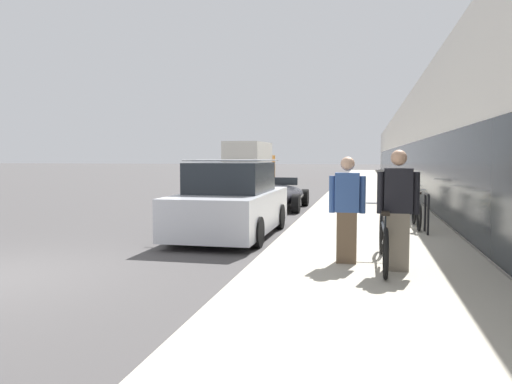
{
  "coord_description": "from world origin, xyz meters",
  "views": [
    {
      "loc": [
        5.36,
        -5.92,
        1.75
      ],
      "look_at": [
        1.49,
        11.65,
        0.47
      ],
      "focal_mm": 35.0,
      "sensor_mm": 36.0,
      "label": 1
    }
  ],
  "objects_px": {
    "person_rider": "(398,210)",
    "person_bystander": "(347,210)",
    "cruiser_bike_farthest": "(413,196)",
    "parked_sedan_curbside": "(231,203)",
    "tandem_bicycle": "(383,240)",
    "cruiser_bike_middle": "(412,203)",
    "bike_rack_hoop": "(427,209)",
    "cruiser_bike_nearest": "(416,212)",
    "vintage_roadster_curbside": "(279,195)",
    "moving_truck": "(250,162)"
  },
  "relations": [
    {
      "from": "person_rider",
      "to": "person_bystander",
      "type": "relative_size",
      "value": 1.06
    },
    {
      "from": "cruiser_bike_farthest",
      "to": "parked_sedan_curbside",
      "type": "relative_size",
      "value": 0.41
    },
    {
      "from": "tandem_bicycle",
      "to": "person_rider",
      "type": "relative_size",
      "value": 1.45
    },
    {
      "from": "cruiser_bike_middle",
      "to": "bike_rack_hoop",
      "type": "bearing_deg",
      "value": -89.34
    },
    {
      "from": "cruiser_bike_nearest",
      "to": "cruiser_bike_middle",
      "type": "height_order",
      "value": "same"
    },
    {
      "from": "tandem_bicycle",
      "to": "cruiser_bike_farthest",
      "type": "height_order",
      "value": "cruiser_bike_farthest"
    },
    {
      "from": "person_rider",
      "to": "bike_rack_hoop",
      "type": "height_order",
      "value": "person_rider"
    },
    {
      "from": "bike_rack_hoop",
      "to": "cruiser_bike_nearest",
      "type": "relative_size",
      "value": 0.47
    },
    {
      "from": "cruiser_bike_nearest",
      "to": "parked_sedan_curbside",
      "type": "distance_m",
      "value": 4.22
    },
    {
      "from": "bike_rack_hoop",
      "to": "vintage_roadster_curbside",
      "type": "bearing_deg",
      "value": 126.94
    },
    {
      "from": "person_bystander",
      "to": "cruiser_bike_nearest",
      "type": "bearing_deg",
      "value": 71.32
    },
    {
      "from": "person_rider",
      "to": "cruiser_bike_middle",
      "type": "bearing_deg",
      "value": 83.36
    },
    {
      "from": "person_bystander",
      "to": "bike_rack_hoop",
      "type": "bearing_deg",
      "value": 65.31
    },
    {
      "from": "cruiser_bike_farthest",
      "to": "moving_truck",
      "type": "relative_size",
      "value": 0.26
    },
    {
      "from": "bike_rack_hoop",
      "to": "cruiser_bike_middle",
      "type": "distance_m",
      "value": 3.0
    },
    {
      "from": "cruiser_bike_farthest",
      "to": "parked_sedan_curbside",
      "type": "distance_m",
      "value": 7.04
    },
    {
      "from": "cruiser_bike_middle",
      "to": "parked_sedan_curbside",
      "type": "bearing_deg",
      "value": -140.18
    },
    {
      "from": "vintage_roadster_curbside",
      "to": "cruiser_bike_farthest",
      "type": "bearing_deg",
      "value": -4.05
    },
    {
      "from": "tandem_bicycle",
      "to": "cruiser_bike_farthest",
      "type": "bearing_deg",
      "value": 82.27
    },
    {
      "from": "tandem_bicycle",
      "to": "cruiser_bike_nearest",
      "type": "distance_m",
      "value": 4.31
    },
    {
      "from": "person_bystander",
      "to": "cruiser_bike_farthest",
      "type": "bearing_deg",
      "value": 78.66
    },
    {
      "from": "bike_rack_hoop",
      "to": "moving_truck",
      "type": "height_order",
      "value": "moving_truck"
    },
    {
      "from": "tandem_bicycle",
      "to": "parked_sedan_curbside",
      "type": "relative_size",
      "value": 0.58
    },
    {
      "from": "bike_rack_hoop",
      "to": "cruiser_bike_middle",
      "type": "xyz_separation_m",
      "value": [
        -0.03,
        3.0,
        -0.15
      ]
    },
    {
      "from": "parked_sedan_curbside",
      "to": "person_bystander",
      "type": "bearing_deg",
      "value": -48.05
    },
    {
      "from": "person_bystander",
      "to": "vintage_roadster_curbside",
      "type": "distance_m",
      "value": 9.15
    },
    {
      "from": "cruiser_bike_nearest",
      "to": "vintage_roadster_curbside",
      "type": "xyz_separation_m",
      "value": [
        -3.96,
        4.61,
        -0.05
      ]
    },
    {
      "from": "parked_sedan_curbside",
      "to": "person_rider",
      "type": "bearing_deg",
      "value": -44.52
    },
    {
      "from": "person_rider",
      "to": "moving_truck",
      "type": "height_order",
      "value": "moving_truck"
    },
    {
      "from": "cruiser_bike_farthest",
      "to": "vintage_roadster_curbside",
      "type": "relative_size",
      "value": 0.43
    },
    {
      "from": "cruiser_bike_middle",
      "to": "cruiser_bike_nearest",
      "type": "bearing_deg",
      "value": -92.41
    },
    {
      "from": "cruiser_bike_nearest",
      "to": "vintage_roadster_curbside",
      "type": "height_order",
      "value": "vintage_roadster_curbside"
    },
    {
      "from": "person_bystander",
      "to": "cruiser_bike_middle",
      "type": "relative_size",
      "value": 0.99
    },
    {
      "from": "bike_rack_hoop",
      "to": "parked_sedan_curbside",
      "type": "bearing_deg",
      "value": -174.05
    },
    {
      "from": "cruiser_bike_nearest",
      "to": "parked_sedan_curbside",
      "type": "bearing_deg",
      "value": -162.58
    },
    {
      "from": "cruiser_bike_middle",
      "to": "tandem_bicycle",
      "type": "bearing_deg",
      "value": -98.53
    },
    {
      "from": "person_rider",
      "to": "parked_sedan_curbside",
      "type": "relative_size",
      "value": 0.4
    },
    {
      "from": "person_rider",
      "to": "bike_rack_hoop",
      "type": "xyz_separation_m",
      "value": [
        0.81,
        3.71,
        -0.35
      ]
    },
    {
      "from": "cruiser_bike_nearest",
      "to": "parked_sedan_curbside",
      "type": "height_order",
      "value": "parked_sedan_curbside"
    },
    {
      "from": "bike_rack_hoop",
      "to": "cruiser_bike_middle",
      "type": "bearing_deg",
      "value": 90.66
    },
    {
      "from": "person_rider",
      "to": "cruiser_bike_farthest",
      "type": "relative_size",
      "value": 0.98
    },
    {
      "from": "cruiser_bike_farthest",
      "to": "tandem_bicycle",
      "type": "bearing_deg",
      "value": -97.73
    },
    {
      "from": "parked_sedan_curbside",
      "to": "cruiser_bike_middle",
      "type": "bearing_deg",
      "value": 39.82
    },
    {
      "from": "cruiser_bike_nearest",
      "to": "cruiser_bike_middle",
      "type": "relative_size",
      "value": 1.12
    },
    {
      "from": "vintage_roadster_curbside",
      "to": "moving_truck",
      "type": "distance_m",
      "value": 17.36
    },
    {
      "from": "cruiser_bike_middle",
      "to": "moving_truck",
      "type": "relative_size",
      "value": 0.24
    },
    {
      "from": "vintage_roadster_curbside",
      "to": "bike_rack_hoop",
      "type": "bearing_deg",
      "value": -53.06
    },
    {
      "from": "tandem_bicycle",
      "to": "cruiser_bike_farthest",
      "type": "xyz_separation_m",
      "value": [
        1.16,
        8.53,
        0.02
      ]
    },
    {
      "from": "bike_rack_hoop",
      "to": "parked_sedan_curbside",
      "type": "height_order",
      "value": "parked_sedan_curbside"
    },
    {
      "from": "person_rider",
      "to": "vintage_roadster_curbside",
      "type": "relative_size",
      "value": 0.42
    }
  ]
}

